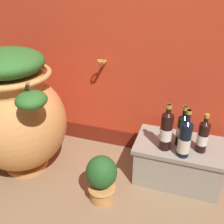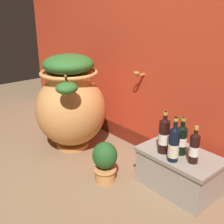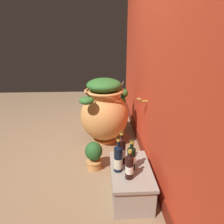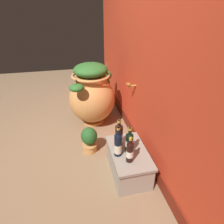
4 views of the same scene
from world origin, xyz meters
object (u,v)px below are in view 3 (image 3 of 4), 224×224
terracotta_urn (105,111)px  wine_bottle_back (121,150)px  wine_bottle_left (129,166)px  potted_shrub (94,155)px  wine_bottle_middle (118,158)px  wine_bottle_right (131,157)px

terracotta_urn → wine_bottle_back: terracotta_urn is taller
wine_bottle_left → potted_shrub: size_ratio=0.81×
potted_shrub → wine_bottle_middle: bearing=27.0°
wine_bottle_left → wine_bottle_back: wine_bottle_back is taller
wine_bottle_left → wine_bottle_middle: size_ratio=0.84×
wine_bottle_middle → wine_bottle_back: wine_bottle_middle is taller
wine_bottle_back → wine_bottle_right: bearing=39.4°
wine_bottle_right → potted_shrub: (-0.45, -0.36, -0.25)m
wine_bottle_right → wine_bottle_back: bearing=-140.6°
terracotta_urn → wine_bottle_right: 1.16m
wine_bottle_left → wine_bottle_middle: bearing=-141.5°
wine_bottle_middle → wine_bottle_back: bearing=161.5°
wine_bottle_right → potted_shrub: 0.63m
wine_bottle_left → terracotta_urn: bearing=-171.6°
terracotta_urn → wine_bottle_right: bearing=11.1°
terracotta_urn → wine_bottle_back: 1.05m
terracotta_urn → wine_bottle_middle: 1.17m
terracotta_urn → potted_shrub: 0.76m
wine_bottle_left → wine_bottle_middle: wine_bottle_middle is taller
wine_bottle_left → wine_bottle_back: size_ratio=0.84×
wine_bottle_middle → potted_shrub: wine_bottle_middle is taller
wine_bottle_middle → terracotta_urn: bearing=-175.0°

